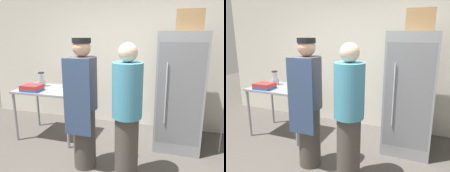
% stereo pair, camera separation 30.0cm
% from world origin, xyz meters
% --- Properties ---
extents(back_wall, '(6.40, 0.12, 2.87)m').
position_xyz_m(back_wall, '(0.00, 2.19, 1.43)').
color(back_wall, silver).
rests_on(back_wall, ground_plane).
extents(refrigerator, '(0.69, 0.79, 1.83)m').
position_xyz_m(refrigerator, '(0.89, 1.50, 0.92)').
color(refrigerator, gray).
rests_on(refrigerator, ground_plane).
extents(prep_counter, '(1.05, 0.71, 0.87)m').
position_xyz_m(prep_counter, '(-1.24, 1.20, 0.77)').
color(prep_counter, gray).
rests_on(prep_counter, ground_plane).
extents(donut_box, '(0.26, 0.19, 0.24)m').
position_xyz_m(donut_box, '(-0.90, 1.22, 0.92)').
color(donut_box, white).
rests_on(donut_box, prep_counter).
extents(blender_pitcher, '(0.13, 0.13, 0.26)m').
position_xyz_m(blender_pitcher, '(-1.47, 1.32, 0.99)').
color(blender_pitcher, '#99999E').
rests_on(blender_pitcher, prep_counter).
extents(binder_stack, '(0.32, 0.26, 0.10)m').
position_xyz_m(binder_stack, '(-1.44, 0.99, 0.92)').
color(binder_stack, '#2D5193').
rests_on(binder_stack, prep_counter).
extents(cardboard_storage_box, '(0.38, 0.27, 0.30)m').
position_xyz_m(cardboard_storage_box, '(0.96, 1.44, 1.98)').
color(cardboard_storage_box, '#937047').
rests_on(cardboard_storage_box, refrigerator).
extents(person_baker, '(0.37, 0.39, 1.75)m').
position_xyz_m(person_baker, '(-0.31, 0.51, 0.91)').
color(person_baker, '#47423D').
rests_on(person_baker, ground_plane).
extents(person_customer, '(0.36, 0.36, 1.70)m').
position_xyz_m(person_customer, '(0.29, 0.42, 0.87)').
color(person_customer, '#47423D').
rests_on(person_customer, ground_plane).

